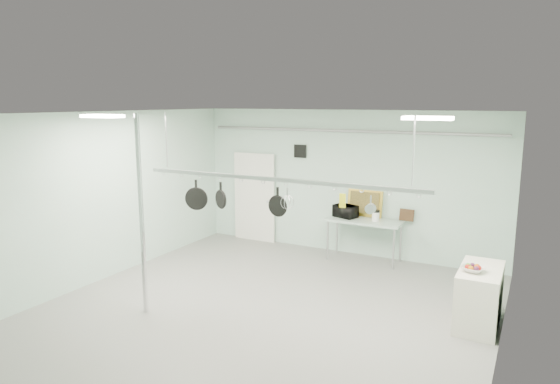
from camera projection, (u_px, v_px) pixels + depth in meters
The scene contains 25 objects.
floor at pixel (255, 318), 7.89m from camera, with size 8.00×8.00×0.00m, color gray.
ceiling at pixel (253, 115), 7.31m from camera, with size 7.00×8.00×0.02m, color silver.
back_wall at pixel (345, 183), 11.08m from camera, with size 7.00×0.02×3.20m, color silver.
right_wall at pixel (503, 252), 6.01m from camera, with size 0.02×8.00×3.20m, color silver.
door at pixel (255, 198), 12.18m from camera, with size 1.10×0.10×2.20m, color silver.
wall_vent at pixel (300, 151), 11.45m from camera, with size 0.30×0.04×0.30m, color black.
conduit_pipe at pixel (345, 131), 10.79m from camera, with size 0.07×0.07×6.60m, color gray.
chrome_pole at pixel (141, 216), 7.85m from camera, with size 0.08×0.08×3.20m, color silver.
prep_table at pixel (364, 223), 10.60m from camera, with size 1.60×0.70×0.91m.
side_cabinet at pixel (479, 297), 7.59m from camera, with size 0.60×1.20×0.90m, color silver.
pot_rack at pixel (274, 178), 7.66m from camera, with size 4.80×0.06×1.00m.
light_panel_left at pixel (102, 116), 7.63m from camera, with size 0.65×0.30×0.05m, color white.
light_panel_right at pixel (428, 118), 6.75m from camera, with size 0.65×0.30×0.05m, color white.
microwave at pixel (346, 211), 10.77m from camera, with size 0.49×0.33×0.27m, color black.
coffee_canister at pixel (376, 217), 10.44m from camera, with size 0.15×0.15×0.19m, color white.
painting_large at pixel (365, 203), 10.85m from camera, with size 0.78×0.05×0.58m, color gold.
painting_small at pixel (407, 215), 10.46m from camera, with size 0.30×0.04×0.25m, color #382413.
fruit_bowl at pixel (473, 269), 7.37m from camera, with size 0.33×0.33×0.08m, color silver.
skillet_left at pixel (196, 195), 8.42m from camera, with size 0.39×0.06×0.52m, color black, non-canonical shape.
skillet_mid at pixel (221, 195), 8.18m from camera, with size 0.32×0.06×0.43m, color black, non-canonical shape.
skillet_right at pixel (278, 201), 7.70m from camera, with size 0.33×0.06×0.44m, color black, non-canonical shape.
whisk at pixel (287, 200), 7.61m from camera, with size 0.21×0.21×0.36m, color #ACADB1, non-canonical shape.
grater at pixel (342, 201), 7.19m from camera, with size 0.09×0.02×0.23m, color orange, non-canonical shape.
saucepan at pixel (371, 204), 7.00m from camera, with size 0.14×0.08×0.25m, color silver, non-canonical shape.
fruit_cluster at pixel (473, 266), 7.36m from camera, with size 0.24×0.24×0.09m, color #A9170F, non-canonical shape.
Camera 1 is at (3.79, -6.37, 3.39)m, focal length 32.00 mm.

